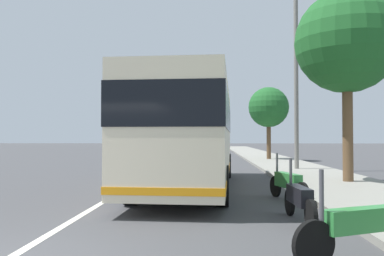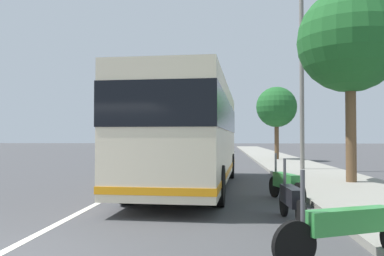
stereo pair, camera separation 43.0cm
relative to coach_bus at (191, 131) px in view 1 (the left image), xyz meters
The scene contains 12 objects.
sidewalk_curb 5.66m from the coach_bus, 68.85° to the right, with size 110.00×3.60×0.14m, color gray.
lane_divider_line 3.44m from the coach_bus, 47.78° to the left, with size 110.00×0.16×0.01m, color silver.
coach_bus is the anchor object (origin of this frame).
motorcycle_nearest_curb 8.23m from the coach_bus, 160.24° to the right, with size 1.05×2.17×1.26m.
motorcycle_mid_row 5.90m from the coach_bus, 155.27° to the right, with size 2.01×0.31×1.23m.
motorcycle_far_end 3.97m from the coach_bus, 133.61° to the right, with size 2.06×0.65×1.24m.
car_behind_bus 25.31m from the coach_bus, 10.73° to the left, with size 4.36×2.00×1.49m.
car_side_street 32.85m from the coach_bus, ahead, with size 4.01×2.00×1.51m.
car_ahead_same_lane 34.16m from the coach_bus, ahead, with size 4.14×1.93×1.50m.
roadside_tree_mid_block 6.39m from the coach_bus, 79.35° to the right, with size 3.63×3.63×6.88m.
roadside_tree_far_block 16.41m from the coach_bus, 17.16° to the right, with size 2.89×2.89×5.31m.
utility_pole 8.63m from the coach_bus, 36.15° to the right, with size 0.21×0.21×8.53m, color slate.
Camera 1 is at (-5.05, -2.79, 1.67)m, focal length 37.02 mm.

